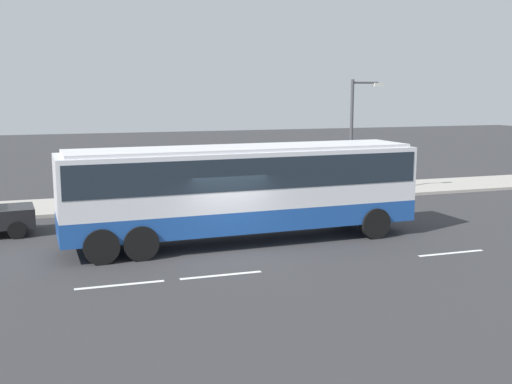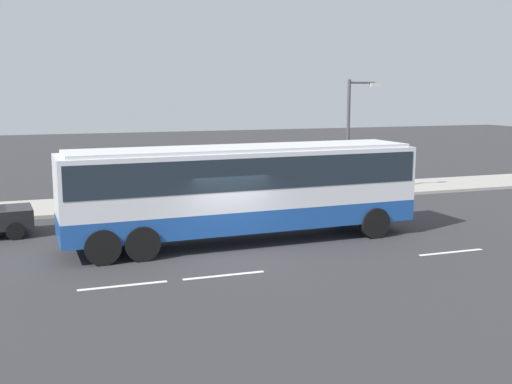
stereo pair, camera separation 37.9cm
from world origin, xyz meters
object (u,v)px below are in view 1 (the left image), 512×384
at_px(coach_bus, 243,183).
at_px(pedestrian_near_curb, 154,184).
at_px(street_lamp, 355,128).
at_px(pedestrian_at_crossing, 107,182).

relative_size(coach_bus, pedestrian_near_curb, 7.76).
xyz_separation_m(pedestrian_near_curb, street_lamp, (9.64, -0.60, 2.36)).
xyz_separation_m(pedestrian_near_curb, pedestrian_at_crossing, (-2.01, 0.61, 0.09)).
bearing_deg(street_lamp, pedestrian_near_curb, 176.46).
xyz_separation_m(coach_bus, pedestrian_near_curb, (-1.90, 7.33, -1.01)).
relative_size(pedestrian_at_crossing, street_lamp, 0.31).
xyz_separation_m(coach_bus, pedestrian_at_crossing, (-3.91, 7.94, -0.91)).
bearing_deg(pedestrian_near_curb, street_lamp, -74.50).
bearing_deg(pedestrian_near_curb, pedestrian_at_crossing, 92.16).
bearing_deg(pedestrian_near_curb, coach_bus, -146.45).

